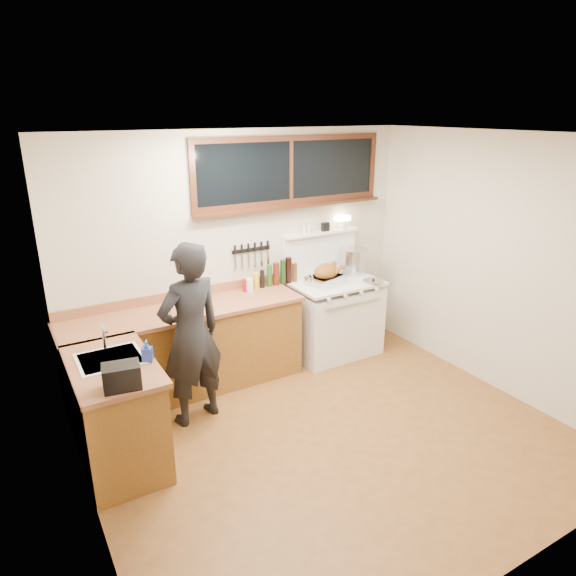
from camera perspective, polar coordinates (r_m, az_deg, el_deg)
ground_plane at (r=4.82m, az=4.79°, el=-16.20°), size 4.00×3.50×0.02m
room_shell at (r=4.09m, az=5.43°, el=3.11°), size 4.10×3.60×2.65m
counter_back at (r=5.40m, az=-11.15°, el=-6.68°), size 2.44×0.64×1.00m
counter_left at (r=4.50m, az=-18.55°, el=-13.02°), size 0.64×1.09×0.90m
sink_unit at (r=4.38m, az=-19.07°, el=-8.09°), size 0.50×0.45×0.37m
vintage_stove at (r=6.12m, az=5.04°, el=-3.06°), size 1.02×0.74×1.58m
back_window at (r=5.74m, az=0.35°, el=12.08°), size 2.32×0.13×0.77m
left_doorway at (r=3.14m, az=-20.24°, el=-14.72°), size 0.02×1.04×2.17m
knife_strip at (r=5.66m, az=-4.08°, el=4.15°), size 0.46×0.03×0.28m
man at (r=4.71m, az=-10.74°, el=-5.14°), size 0.70×0.54×1.72m
soap_bottle at (r=4.20m, az=-15.39°, el=-6.76°), size 0.11×0.11×0.18m
toaster at (r=3.87m, az=-18.00°, el=-9.32°), size 0.29×0.22×0.18m
cutting_board at (r=5.08m, az=-10.67°, el=-2.20°), size 0.45×0.38×0.14m
roast_turkey at (r=5.83m, az=4.26°, el=1.41°), size 0.46×0.39×0.24m
stockpot at (r=6.22m, az=7.25°, el=2.98°), size 0.39×0.39×0.31m
saucepan at (r=6.06m, az=5.30°, el=1.69°), size 0.18×0.29×0.12m
pot_lid at (r=5.97m, az=9.46°, el=0.75°), size 0.29×0.29×0.04m
coffee_tin at (r=5.61m, az=-4.57°, el=0.31°), size 0.11×0.09×0.14m
pitcher at (r=5.59m, az=-4.27°, el=0.32°), size 0.09×0.09×0.15m
bottle_cluster at (r=5.78m, az=-1.09°, el=1.60°), size 0.55×0.07×0.30m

